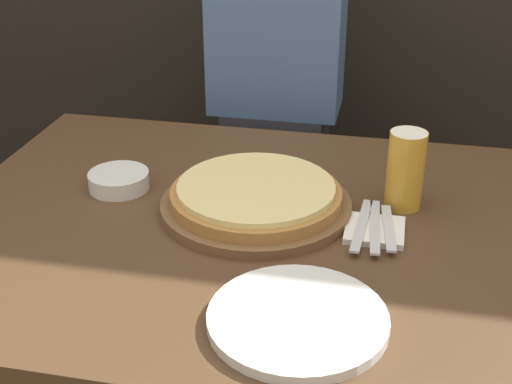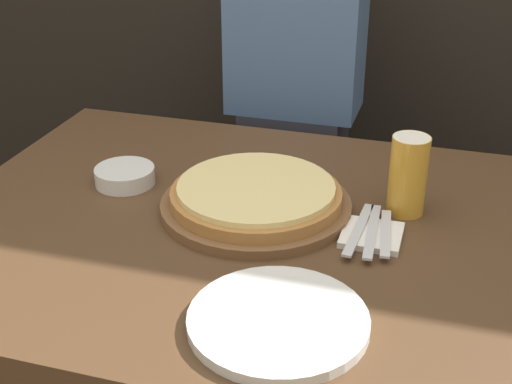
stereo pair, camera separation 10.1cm
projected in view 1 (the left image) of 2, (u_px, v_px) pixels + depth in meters
name	position (u px, v px, depth m)	size (l,w,h in m)	color
dining_table	(263.00, 375.00, 1.54)	(1.27, 0.95, 0.75)	#4C331E
pizza_on_board	(256.00, 198.00, 1.41)	(0.38, 0.38, 0.06)	brown
beer_glass	(406.00, 167.00, 1.40)	(0.07, 0.07, 0.16)	gold
dinner_plate	(298.00, 319.00, 1.09)	(0.28, 0.28, 0.02)	silver
side_bowl	(119.00, 180.00, 1.50)	(0.13, 0.13, 0.04)	silver
napkin_stack	(375.00, 230.00, 1.34)	(0.11, 0.11, 0.01)	white
fork	(362.00, 225.00, 1.34)	(0.03, 0.20, 0.00)	silver
dinner_knife	(375.00, 226.00, 1.33)	(0.03, 0.20, 0.00)	silver
spoon	(389.00, 228.00, 1.33)	(0.04, 0.17, 0.00)	silver
diner_person	(276.00, 133.00, 2.03)	(0.35, 0.20, 1.33)	#33333D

